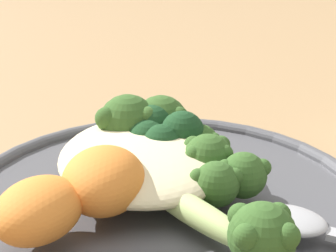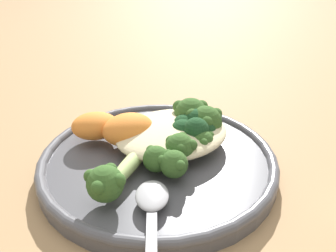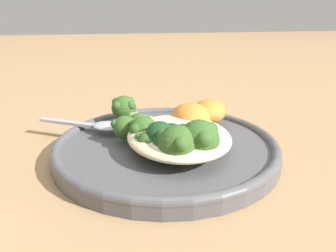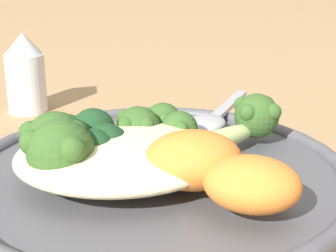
# 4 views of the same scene
# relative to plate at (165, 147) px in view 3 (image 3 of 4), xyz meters

# --- Properties ---
(ground_plane) EXTENTS (4.00, 4.00, 0.00)m
(ground_plane) POSITION_rel_plate_xyz_m (-0.01, -0.00, -0.01)
(ground_plane) COLOR #9E7A51
(plate) EXTENTS (0.27, 0.27, 0.02)m
(plate) POSITION_rel_plate_xyz_m (0.00, 0.00, 0.00)
(plate) COLOR #4C4C51
(plate) RESTS_ON ground_plane
(quinoa_mound) EXTENTS (0.14, 0.12, 0.03)m
(quinoa_mound) POSITION_rel_plate_xyz_m (-0.02, -0.01, 0.02)
(quinoa_mound) COLOR beige
(quinoa_mound) RESTS_ON plate
(broccoli_stalk_0) EXTENTS (0.11, 0.09, 0.03)m
(broccoli_stalk_0) POSITION_rel_plate_xyz_m (0.07, 0.03, 0.03)
(broccoli_stalk_0) COLOR #ADC675
(broccoli_stalk_0) RESTS_ON plate
(broccoli_stalk_1) EXTENTS (0.04, 0.08, 0.03)m
(broccoli_stalk_1) POSITION_rel_plate_xyz_m (0.02, 0.02, 0.02)
(broccoli_stalk_1) COLOR #ADC675
(broccoli_stalk_1) RESTS_ON plate
(broccoli_stalk_2) EXTENTS (0.03, 0.09, 0.03)m
(broccoli_stalk_2) POSITION_rel_plate_xyz_m (0.01, 0.03, 0.02)
(broccoli_stalk_2) COLOR #ADC675
(broccoli_stalk_2) RESTS_ON plate
(broccoli_stalk_3) EXTENTS (0.05, 0.08, 0.03)m
(broccoli_stalk_3) POSITION_rel_plate_xyz_m (-0.01, 0.02, 0.03)
(broccoli_stalk_3) COLOR #ADC675
(broccoli_stalk_3) RESTS_ON plate
(broccoli_stalk_4) EXTENTS (0.08, 0.07, 0.03)m
(broccoli_stalk_4) POSITION_rel_plate_xyz_m (-0.03, 0.01, 0.02)
(broccoli_stalk_4) COLOR #ADC675
(broccoli_stalk_4) RESTS_ON plate
(broccoli_stalk_5) EXTENTS (0.11, 0.04, 0.04)m
(broccoli_stalk_5) POSITION_rel_plate_xyz_m (-0.06, -0.00, 0.03)
(broccoli_stalk_5) COLOR #ADC675
(broccoli_stalk_5) RESTS_ON plate
(broccoli_stalk_6) EXTENTS (0.10, 0.05, 0.04)m
(broccoli_stalk_6) POSITION_rel_plate_xyz_m (-0.05, -0.02, 0.03)
(broccoli_stalk_6) COLOR #ADC675
(broccoli_stalk_6) RESTS_ON plate
(sweet_potato_chunk_0) EXTENTS (0.07, 0.06, 0.03)m
(sweet_potato_chunk_0) POSITION_rel_plate_xyz_m (0.05, -0.07, 0.03)
(sweet_potato_chunk_0) COLOR orange
(sweet_potato_chunk_0) RESTS_ON plate
(sweet_potato_chunk_1) EXTENTS (0.06, 0.05, 0.04)m
(sweet_potato_chunk_1) POSITION_rel_plate_xyz_m (0.02, -0.04, 0.03)
(sweet_potato_chunk_1) COLOR orange
(sweet_potato_chunk_1) RESTS_ON plate
(kale_tuft) EXTENTS (0.05, 0.06, 0.04)m
(kale_tuft) POSITION_rel_plate_xyz_m (-0.05, 0.00, 0.03)
(kale_tuft) COLOR #193D1E
(kale_tuft) RESTS_ON plate
(spoon) EXTENTS (0.08, 0.12, 0.01)m
(spoon) POSITION_rel_plate_xyz_m (0.05, 0.08, 0.01)
(spoon) COLOR #A3A3A8
(spoon) RESTS_ON plate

